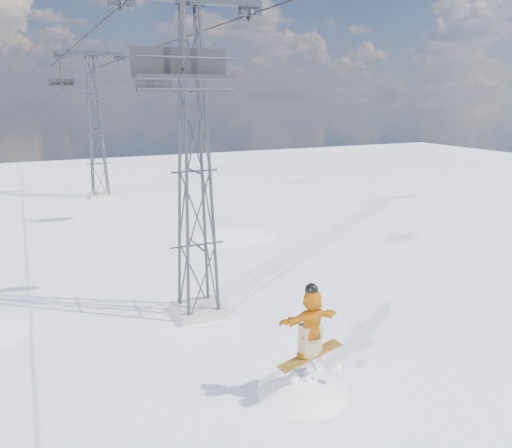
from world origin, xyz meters
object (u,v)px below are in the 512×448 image
(lift_tower_near, at_px, (195,172))
(lift_chair_near, at_px, (182,66))
(lift_tower_far, at_px, (96,130))
(snowboarder_jump, at_px, (302,440))

(lift_tower_near, bearing_deg, lift_chair_near, -109.65)
(lift_tower_near, height_order, lift_tower_far, same)
(lift_tower_near, xyz_separation_m, lift_tower_far, (0.00, 25.00, 0.00))
(lift_tower_far, distance_m, snowboarder_jump, 32.05)
(lift_tower_near, bearing_deg, lift_tower_far, 90.00)
(lift_tower_far, bearing_deg, lift_chair_near, -94.04)
(lift_tower_far, xyz_separation_m, lift_chair_near, (-2.20, -31.16, 3.27))
(lift_tower_far, xyz_separation_m, snowboarder_jump, (1.00, -31.25, -7.06))
(snowboarder_jump, relative_size, lift_chair_near, 2.77)
(lift_tower_far, distance_m, lift_chair_near, 31.41)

